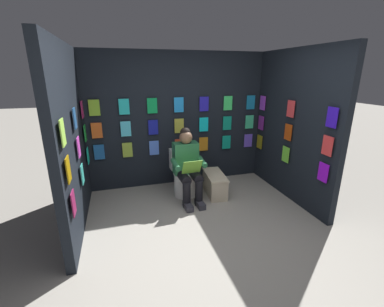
% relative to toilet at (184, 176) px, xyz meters
% --- Properties ---
extents(ground_plane, '(30.00, 30.00, 0.00)m').
position_rel_toilet_xyz_m(ground_plane, '(-0.04, 1.54, -0.33)').
color(ground_plane, '#9E998E').
extents(display_wall_back, '(3.31, 0.14, 2.39)m').
position_rel_toilet_xyz_m(display_wall_back, '(-0.04, -0.56, 0.87)').
color(display_wall_back, black).
rests_on(display_wall_back, ground).
extents(display_wall_left, '(0.14, 2.05, 2.39)m').
position_rel_toilet_xyz_m(display_wall_left, '(-1.70, 0.52, 0.87)').
color(display_wall_left, black).
rests_on(display_wall_left, ground).
extents(display_wall_right, '(0.14, 2.05, 2.39)m').
position_rel_toilet_xyz_m(display_wall_right, '(1.61, 0.52, 0.87)').
color(display_wall_right, black).
rests_on(display_wall_right, ground).
extents(toilet, '(0.41, 0.56, 0.77)m').
position_rel_toilet_xyz_m(toilet, '(0.00, 0.00, 0.00)').
color(toilet, white).
rests_on(toilet, ground).
extents(person_reading, '(0.54, 0.69, 1.19)m').
position_rel_toilet_xyz_m(person_reading, '(-0.01, 0.23, 0.27)').
color(person_reading, '#286B42').
rests_on(person_reading, ground).
extents(comic_longbox_near, '(0.36, 0.70, 0.37)m').
position_rel_toilet_xyz_m(comic_longbox_near, '(-0.50, 0.17, -0.14)').
color(comic_longbox_near, beige).
rests_on(comic_longbox_near, ground).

